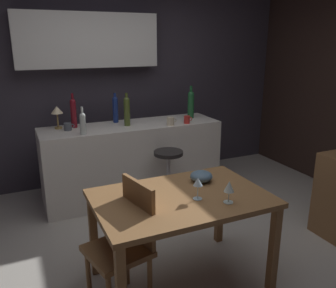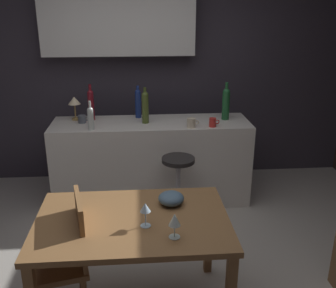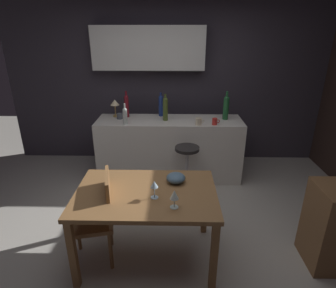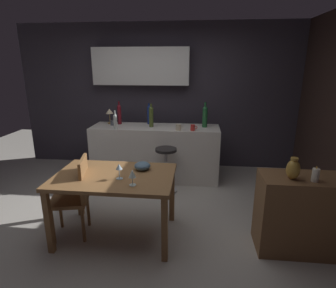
{
  "view_description": "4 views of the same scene",
  "coord_description": "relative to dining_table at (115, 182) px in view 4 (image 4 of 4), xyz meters",
  "views": [
    {
      "loc": [
        -1.24,
        -2.47,
        1.85
      ],
      "look_at": [
        0.08,
        0.44,
        0.91
      ],
      "focal_mm": 37.53,
      "sensor_mm": 36.0,
      "label": 1
    },
    {
      "loc": [
        -0.1,
        -2.6,
        2.09
      ],
      "look_at": [
        0.14,
        0.48,
        0.97
      ],
      "focal_mm": 41.58,
      "sensor_mm": 36.0,
      "label": 2
    },
    {
      "loc": [
        0.09,
        -2.53,
        2.11
      ],
      "look_at": [
        0.03,
        0.24,
        0.98
      ],
      "focal_mm": 30.07,
      "sensor_mm": 36.0,
      "label": 3
    },
    {
      "loc": [
        0.72,
        -3.02,
        1.9
      ],
      "look_at": [
        0.35,
        0.36,
        0.9
      ],
      "focal_mm": 29.47,
      "sensor_mm": 36.0,
      "label": 4
    }
  ],
  "objects": [
    {
      "name": "ground_plane",
      "position": [
        0.16,
        0.33,
        -0.65
      ],
      "size": [
        9.0,
        9.0,
        0.0
      ],
      "primitive_type": "plane",
      "color": "#B7B2A8"
    },
    {
      "name": "wall_kitchen_back",
      "position": [
        0.1,
        2.41,
        0.76
      ],
      "size": [
        5.2,
        0.33,
        2.6
      ],
      "color": "#38333D",
      "rests_on": "ground_plane"
    },
    {
      "name": "dining_table",
      "position": [
        0.0,
        0.0,
        0.0
      ],
      "size": [
        1.29,
        0.85,
        0.74
      ],
      "color": "olive",
      "rests_on": "ground_plane"
    },
    {
      "name": "kitchen_counter",
      "position": [
        0.19,
        1.69,
        -0.2
      ],
      "size": [
        2.1,
        0.6,
        0.9
      ],
      "primitive_type": "cube",
      "color": "silver",
      "rests_on": "ground_plane"
    },
    {
      "name": "sideboard_cabinet",
      "position": [
        2.08,
        -0.04,
        -0.24
      ],
      "size": [
        1.1,
        0.44,
        0.82
      ],
      "primitive_type": "cube",
      "color": "brown",
      "rests_on": "ground_plane"
    },
    {
      "name": "chair_near_window",
      "position": [
        -0.45,
        -0.03,
        -0.15
      ],
      "size": [
        0.48,
        0.48,
        0.92
      ],
      "color": "olive",
      "rests_on": "ground_plane"
    },
    {
      "name": "bar_stool",
      "position": [
        0.43,
        1.17,
        -0.28
      ],
      "size": [
        0.34,
        0.34,
        0.69
      ],
      "color": "#262323",
      "rests_on": "ground_plane"
    },
    {
      "name": "wine_glass_left",
      "position": [
        0.09,
        -0.1,
        0.21
      ],
      "size": [
        0.07,
        0.07,
        0.16
      ],
      "color": "silver",
      "rests_on": "dining_table"
    },
    {
      "name": "wine_glass_right",
      "position": [
        0.26,
        -0.24,
        0.21
      ],
      "size": [
        0.07,
        0.07,
        0.16
      ],
      "color": "silver",
      "rests_on": "dining_table"
    },
    {
      "name": "fruit_bowl",
      "position": [
        0.27,
        0.18,
        0.13
      ],
      "size": [
        0.18,
        0.18,
        0.09
      ],
      "primitive_type": "ellipsoid",
      "color": "slate",
      "rests_on": "dining_table"
    },
    {
      "name": "wine_bottle_olive",
      "position": [
        0.13,
        1.67,
        0.43
      ],
      "size": [
        0.07,
        0.07,
        0.38
      ],
      "color": "#475623",
      "rests_on": "kitchen_counter"
    },
    {
      "name": "wine_bottle_ruby",
      "position": [
        -0.44,
        1.83,
        0.43
      ],
      "size": [
        0.06,
        0.06,
        0.39
      ],
      "color": "maroon",
      "rests_on": "kitchen_counter"
    },
    {
      "name": "wine_bottle_green",
      "position": [
        1.0,
        1.74,
        0.44
      ],
      "size": [
        0.08,
        0.08,
        0.4
      ],
      "color": "#1E592D",
      "rests_on": "kitchen_counter"
    },
    {
      "name": "wine_bottle_clear",
      "position": [
        -0.41,
        1.48,
        0.38
      ],
      "size": [
        0.06,
        0.06,
        0.29
      ],
      "color": "silver",
      "rests_on": "kitchen_counter"
    },
    {
      "name": "wine_bottle_cobalt",
      "position": [
        0.06,
        1.88,
        0.42
      ],
      "size": [
        0.06,
        0.06,
        0.35
      ],
      "color": "navy",
      "rests_on": "kitchen_counter"
    },
    {
      "name": "cup_slate",
      "position": [
        -0.53,
        1.72,
        0.29
      ],
      "size": [
        0.12,
        0.08,
        0.08
      ],
      "color": "#515660",
      "rests_on": "kitchen_counter"
    },
    {
      "name": "cup_red",
      "position": [
        0.81,
        1.48,
        0.29
      ],
      "size": [
        0.11,
        0.07,
        0.09
      ],
      "color": "red",
      "rests_on": "kitchen_counter"
    },
    {
      "name": "cup_cream",
      "position": [
        0.59,
        1.47,
        0.3
      ],
      "size": [
        0.12,
        0.09,
        0.1
      ],
      "color": "beige",
      "rests_on": "kitchen_counter"
    },
    {
      "name": "counter_lamp",
      "position": [
        -0.62,
        1.84,
        0.44
      ],
      "size": [
        0.13,
        0.13,
        0.26
      ],
      "color": "#A58447",
      "rests_on": "kitchen_counter"
    },
    {
      "name": "pillar_candle_tall",
      "position": [
        2.01,
        -0.14,
        0.23
      ],
      "size": [
        0.07,
        0.07,
        0.15
      ],
      "color": "white",
      "rests_on": "sideboard_cabinet"
    },
    {
      "name": "vase_brass",
      "position": [
        1.81,
        -0.1,
        0.27
      ],
      "size": [
        0.13,
        0.13,
        0.22
      ],
      "color": "#B78C38",
      "rests_on": "sideboard_cabinet"
    }
  ]
}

